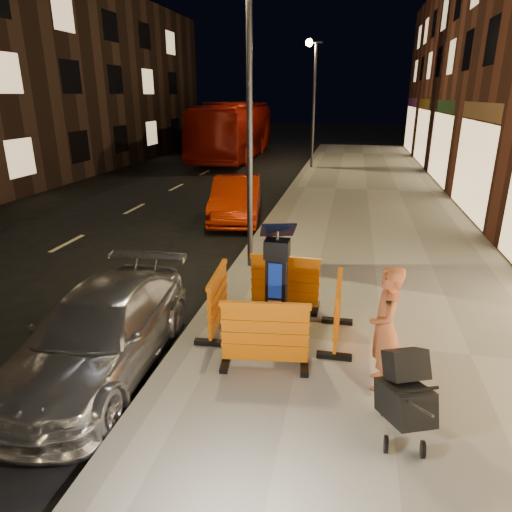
% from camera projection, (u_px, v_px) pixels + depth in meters
% --- Properties ---
extents(ground_plane, '(120.00, 120.00, 0.00)m').
position_uv_depth(ground_plane, '(197.00, 335.00, 7.57)').
color(ground_plane, black).
rests_on(ground_plane, ground).
extents(sidewalk, '(6.00, 60.00, 0.15)m').
position_uv_depth(sidewalk, '(383.00, 350.00, 6.97)').
color(sidewalk, gray).
rests_on(sidewalk, ground).
extents(kerb, '(0.30, 60.00, 0.15)m').
position_uv_depth(kerb, '(196.00, 331.00, 7.54)').
color(kerb, slate).
rests_on(kerb, ground).
extents(parking_kiosk, '(0.57, 0.57, 1.76)m').
position_uv_depth(parking_kiosk, '(277.00, 283.00, 7.02)').
color(parking_kiosk, black).
rests_on(parking_kiosk, sidewalk).
extents(barrier_front, '(1.31, 0.67, 0.98)m').
position_uv_depth(barrier_front, '(265.00, 335.00, 6.27)').
color(barrier_front, orange).
rests_on(barrier_front, sidewalk).
extents(barrier_back, '(1.27, 0.54, 0.98)m').
position_uv_depth(barrier_back, '(285.00, 283.00, 8.03)').
color(barrier_back, orange).
rests_on(barrier_back, sidewalk).
extents(barrier_kerbside, '(0.60, 1.29, 0.98)m').
position_uv_depth(barrier_kerbside, '(218.00, 300.00, 7.33)').
color(barrier_kerbside, orange).
rests_on(barrier_kerbside, sidewalk).
extents(barrier_bldgside, '(0.52, 1.26, 0.98)m').
position_uv_depth(barrier_bldgside, '(337.00, 311.00, 6.97)').
color(barrier_bldgside, orange).
rests_on(barrier_bldgside, sidewalk).
extents(car_silver, '(1.81, 4.09, 1.17)m').
position_uv_depth(car_silver, '(105.00, 367.00, 6.67)').
color(car_silver, silver).
rests_on(car_silver, ground).
extents(car_red, '(2.07, 4.23, 1.33)m').
position_uv_depth(car_red, '(237.00, 219.00, 14.59)').
color(car_red, '#A11F05').
rests_on(car_red, ground).
extents(bus_doubledecker, '(3.29, 12.16, 3.36)m').
position_uv_depth(bus_doubledecker, '(235.00, 158.00, 28.66)').
color(bus_doubledecker, maroon).
rests_on(bus_doubledecker, ground).
extents(man, '(0.42, 0.62, 1.66)m').
position_uv_depth(man, '(385.00, 328.00, 5.75)').
color(man, '#BE5F34').
rests_on(man, sidewalk).
extents(stroller, '(0.73, 0.88, 0.94)m').
position_uv_depth(stroller, '(405.00, 398.00, 5.00)').
color(stroller, black).
rests_on(stroller, sidewalk).
extents(street_lamp_mid, '(0.12, 0.12, 6.00)m').
position_uv_depth(street_lamp_mid, '(250.00, 127.00, 9.23)').
color(street_lamp_mid, '#3F3F44').
rests_on(street_lamp_mid, sidewalk).
extents(street_lamp_far, '(0.12, 0.12, 6.00)m').
position_uv_depth(street_lamp_far, '(314.00, 107.00, 23.07)').
color(street_lamp_far, '#3F3F44').
rests_on(street_lamp_far, sidewalk).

